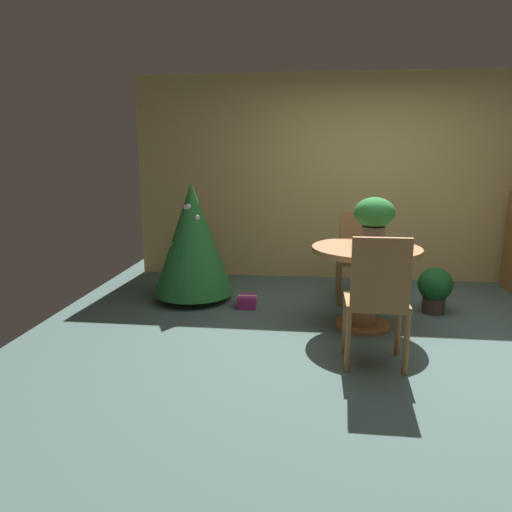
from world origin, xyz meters
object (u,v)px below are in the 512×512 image
Objects in this scene: holiday_tree at (193,239)px; round_dining_table at (365,274)px; wooden_chair_far at (357,252)px; wooden_chair_near at (378,294)px; gift_box_purple at (247,301)px; potted_plant at (435,288)px; flower_vase at (374,217)px.

round_dining_table is at bearing -20.07° from holiday_tree.
wooden_chair_near is at bearing -90.00° from wooden_chair_far.
round_dining_table is 1.02× the size of wooden_chair_far.
wooden_chair_near is (0.00, -0.88, 0.06)m from round_dining_table.
wooden_chair_near is at bearing -40.45° from holiday_tree.
holiday_tree reaches higher than wooden_chair_near.
round_dining_table is at bearing -20.99° from gift_box_purple.
round_dining_table is at bearing -90.00° from wooden_chair_far.
wooden_chair_near is 2.18× the size of potted_plant.
wooden_chair_near is at bearing -118.75° from potted_plant.
round_dining_table is 0.88m from wooden_chair_near.
wooden_chair_near is at bearing -93.57° from flower_vase.
wooden_chair_far is (-0.05, 0.89, -0.51)m from flower_vase.
potted_plant is at bearing -3.18° from holiday_tree.
gift_box_purple is (-1.18, -0.43, -0.48)m from wooden_chair_far.
wooden_chair_near is 1.63m from potted_plant.
flower_vase is at bearing 86.43° from wooden_chair_near.
potted_plant is (0.77, 0.52, -0.26)m from round_dining_table.
gift_box_purple is (-1.18, 0.45, -0.46)m from round_dining_table.
gift_box_purple is 0.46× the size of potted_plant.
wooden_chair_far reaches higher than potted_plant.
gift_box_purple is at bearing 131.39° from wooden_chair_near.
round_dining_table is 1.94m from holiday_tree.
wooden_chair_far is 0.74× the size of holiday_tree.
round_dining_table is at bearing -146.01° from potted_plant.
flower_vase is 1.65m from gift_box_purple.
wooden_chair_far is at bearing 20.06° from gift_box_purple.
gift_box_purple is at bearing 159.43° from flower_vase.
potted_plant is at bearing 36.51° from flower_vase.
wooden_chair_near is 2.38m from holiday_tree.
round_dining_table is 0.96× the size of wooden_chair_near.
holiday_tree is (-1.81, 0.66, 0.17)m from round_dining_table.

